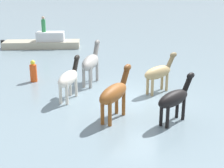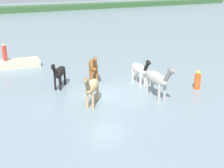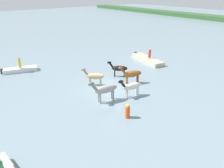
# 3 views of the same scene
# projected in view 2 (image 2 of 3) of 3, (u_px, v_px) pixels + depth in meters

# --- Properties ---
(ground_plane) EXTENTS (175.06, 175.06, 0.00)m
(ground_plane) POSITION_uv_depth(u_px,v_px,m) (104.00, 94.00, 16.43)
(ground_plane) COLOR gray
(horse_dark_mare) EXTENTS (1.70, 1.89, 1.71)m
(horse_dark_mare) POSITION_uv_depth(u_px,v_px,m) (59.00, 72.00, 17.22)
(horse_dark_mare) COLOR black
(horse_dark_mare) RESTS_ON ground_plane
(horse_gray_outer) EXTENTS (0.88, 2.32, 1.79)m
(horse_gray_outer) POSITION_uv_depth(u_px,v_px,m) (140.00, 69.00, 17.75)
(horse_gray_outer) COLOR silver
(horse_gray_outer) RESTS_ON ground_plane
(horse_chestnut_trailing) EXTENTS (1.81, 1.90, 1.77)m
(horse_chestnut_trailing) POSITION_uv_depth(u_px,v_px,m) (92.00, 87.00, 14.71)
(horse_chestnut_trailing) COLOR tan
(horse_chestnut_trailing) RESTS_ON ground_plane
(horse_pinto_flank) EXTENTS (1.35, 2.37, 1.90)m
(horse_pinto_flank) POSITION_uv_depth(u_px,v_px,m) (93.00, 66.00, 18.20)
(horse_pinto_flank) COLOR brown
(horse_pinto_flank) RESTS_ON ground_plane
(horse_mid_herd) EXTENTS (0.94, 2.66, 2.05)m
(horse_mid_herd) POSITION_uv_depth(u_px,v_px,m) (157.00, 79.00, 15.49)
(horse_mid_herd) COLOR #9E9993
(horse_mid_herd) RESTS_ON ground_plane
(boat_skiff_near) EXTENTS (5.58, 2.37, 0.76)m
(boat_skiff_near) POSITION_uv_depth(u_px,v_px,m) (3.00, 66.00, 21.55)
(boat_skiff_near) COLOR #B7AD93
(boat_skiff_near) RESTS_ON ground_plane
(person_boatman_standing) EXTENTS (0.32, 0.32, 1.19)m
(person_boatman_standing) POSITION_uv_depth(u_px,v_px,m) (5.00, 52.00, 21.45)
(person_boatman_standing) COLOR red
(person_boatman_standing) RESTS_ON boat_skiff_near
(buoy_channel_marker) EXTENTS (0.36, 0.36, 1.14)m
(buoy_channel_marker) POSITION_uv_depth(u_px,v_px,m) (198.00, 81.00, 17.13)
(buoy_channel_marker) COLOR #E54C19
(buoy_channel_marker) RESTS_ON ground_plane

